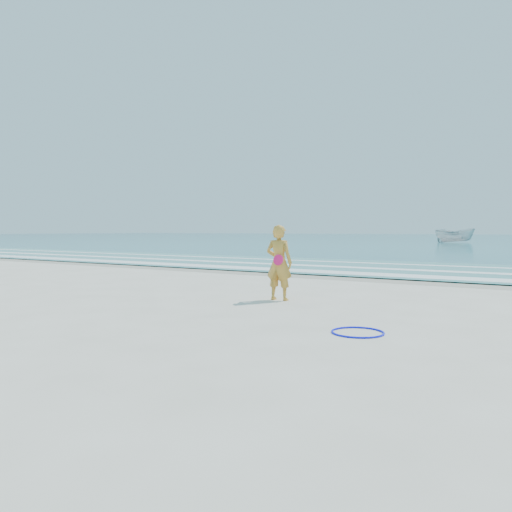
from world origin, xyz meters
The scene contains 9 objects.
ground centered at (0.00, 0.00, 0.00)m, with size 400.00×400.00×0.00m, color silver.
wet_sand centered at (0.00, 9.00, 0.00)m, with size 400.00×2.40×0.00m, color #B2A893.
shallow centered at (0.00, 14.00, 0.04)m, with size 400.00×10.00×0.01m, color #59B7AD.
foam_near centered at (0.00, 10.30, 0.05)m, with size 400.00×1.40×0.01m, color white.
foam_mid centered at (0.00, 13.20, 0.05)m, with size 400.00×0.90×0.01m, color white.
foam_far centered at (0.00, 16.50, 0.05)m, with size 400.00×0.60×0.01m, color white.
hoop centered at (4.91, -0.37, 0.02)m, with size 0.91×0.91×0.03m, color #0E13FF.
boat centered at (-5.85, 63.92, 1.03)m, with size 1.93×5.14×1.98m, color silver.
woman centered at (1.75, 2.40, 0.95)m, with size 0.73×0.51×1.90m.
Camera 1 is at (8.01, -8.47, 1.78)m, focal length 35.00 mm.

